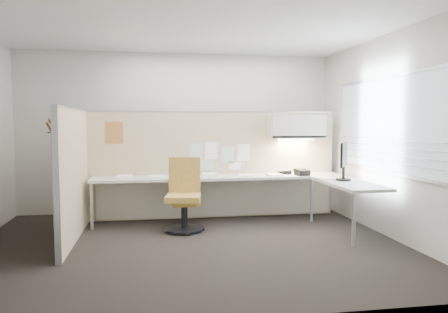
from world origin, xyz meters
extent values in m
cube|color=black|center=(0.00, 0.00, -0.01)|extent=(5.50, 4.50, 0.01)
cube|color=white|center=(0.00, 0.00, 2.80)|extent=(5.50, 4.50, 0.01)
cube|color=beige|center=(0.00, 2.25, 1.40)|extent=(5.50, 0.02, 2.80)
cube|color=beige|center=(0.00, -2.25, 1.40)|extent=(5.50, 0.02, 2.80)
cube|color=beige|center=(2.75, 0.00, 1.40)|extent=(0.02, 4.50, 2.80)
cube|color=#94A1AB|center=(2.73, 0.00, 1.55)|extent=(0.01, 2.80, 1.30)
cube|color=#D1B691|center=(0.55, 1.60, 0.88)|extent=(4.10, 0.06, 1.75)
cube|color=#D1B691|center=(-1.50, 0.50, 0.88)|extent=(0.06, 2.20, 1.75)
cube|color=beige|center=(0.60, 1.27, 0.71)|extent=(4.00, 0.60, 0.04)
cube|color=beige|center=(2.30, 0.23, 0.71)|extent=(0.60, 1.47, 0.04)
cube|color=beige|center=(0.60, 1.54, 0.34)|extent=(3.90, 0.02, 0.64)
cylinder|color=#A5A8AA|center=(-1.35, 1.02, 0.34)|extent=(0.05, 0.05, 0.69)
cylinder|color=#A5A8AA|center=(2.05, -0.45, 0.34)|extent=(0.05, 0.05, 0.69)
cylinder|color=#A5A8AA|center=(2.05, 1.02, 0.34)|extent=(0.05, 0.05, 0.69)
cube|color=beige|center=(1.90, 1.39, 1.51)|extent=(0.90, 0.36, 0.38)
cube|color=#FFEABF|center=(1.90, 1.39, 1.30)|extent=(0.60, 0.06, 0.02)
cube|color=#8CBF8C|center=(0.25, 1.57, 1.10)|extent=(0.21, 0.00, 0.28)
cube|color=white|center=(0.50, 1.57, 1.12)|extent=(0.21, 0.00, 0.28)
cube|color=#8CBF8C|center=(0.78, 1.57, 1.05)|extent=(0.21, 0.00, 0.28)
cube|color=white|center=(1.05, 1.57, 1.08)|extent=(0.21, 0.00, 0.28)
cube|color=#8CBF8C|center=(0.40, 1.57, 0.88)|extent=(0.28, 0.00, 0.18)
cube|color=white|center=(0.90, 1.57, 0.86)|extent=(0.21, 0.00, 0.14)
cube|color=orange|center=(-1.05, 1.57, 1.42)|extent=(0.28, 0.00, 0.35)
cylinder|color=black|center=(0.02, 0.80, 0.03)|extent=(0.46, 0.46, 0.03)
cylinder|color=black|center=(0.02, 0.80, 0.20)|extent=(0.05, 0.05, 0.35)
cube|color=#E8BE56|center=(0.02, 0.80, 0.41)|extent=(0.41, 0.41, 0.07)
cube|color=#E8BE56|center=(0.01, 1.00, 0.66)|extent=(0.39, 0.06, 0.44)
cylinder|color=black|center=(-0.02, 0.71, 0.03)|extent=(0.55, 0.55, 0.03)
cylinder|color=black|center=(-0.02, 0.71, 0.25)|extent=(0.06, 0.06, 0.43)
cube|color=#E8BE56|center=(-0.02, 0.71, 0.49)|extent=(0.56, 0.56, 0.09)
cube|color=#E8BE56|center=(0.01, 0.94, 0.80)|extent=(0.47, 0.14, 0.53)
cylinder|color=black|center=(2.30, 0.42, 0.75)|extent=(0.22, 0.22, 0.02)
cylinder|color=black|center=(2.30, 0.42, 0.84)|extent=(0.04, 0.04, 0.20)
cube|color=black|center=(2.30, 0.42, 1.11)|extent=(0.30, 0.46, 0.35)
cube|color=black|center=(2.30, 0.42, 1.11)|extent=(0.26, 0.41, 0.31)
cube|color=black|center=(1.92, 1.13, 0.78)|extent=(0.24, 0.23, 0.12)
cylinder|color=black|center=(1.83, 1.15, 0.81)|extent=(0.07, 0.17, 0.04)
cube|color=black|center=(1.65, 1.36, 0.76)|extent=(0.14, 0.05, 0.05)
cube|color=black|center=(1.75, 1.32, 0.76)|extent=(0.11, 0.08, 0.06)
cube|color=silver|center=(-1.50, -0.33, 1.77)|extent=(0.14, 0.02, 0.02)
cylinder|color=silver|center=(-1.57, -0.33, 1.69)|extent=(0.02, 0.02, 0.14)
cube|color=#AD7F4C|center=(-1.57, -0.33, 1.56)|extent=(0.02, 0.44, 0.12)
cube|color=#AD7F4C|center=(-1.60, -0.30, 1.52)|extent=(0.02, 0.44, 0.12)
cube|color=gray|center=(-1.58, -0.38, 0.93)|extent=(0.01, 0.07, 1.09)
cube|color=white|center=(-0.88, 1.28, 0.75)|extent=(0.23, 0.30, 0.03)
cube|color=white|center=(-0.41, 1.26, 0.74)|extent=(0.26, 0.32, 0.02)
cube|color=white|center=(0.43, 1.26, 0.75)|extent=(0.24, 0.31, 0.05)
cube|color=white|center=(1.02, 1.26, 0.74)|extent=(0.28, 0.34, 0.01)
cube|color=white|center=(1.49, 1.21, 0.74)|extent=(0.24, 0.31, 0.02)
cube|color=white|center=(2.11, 0.66, 0.74)|extent=(0.29, 0.34, 0.02)
camera|label=1|loc=(-0.47, -5.55, 1.56)|focal=35.00mm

